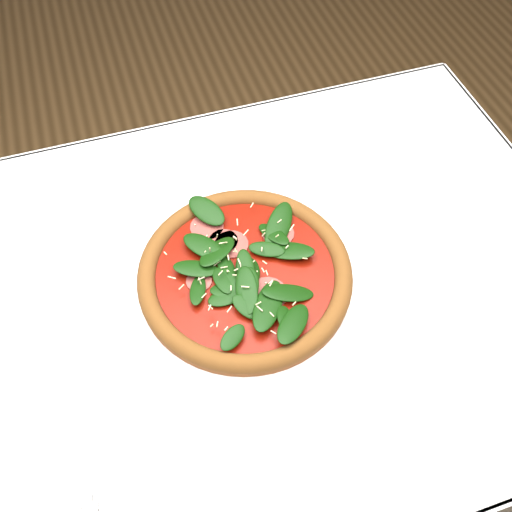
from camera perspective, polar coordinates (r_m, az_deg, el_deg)
name	(u,v)px	position (r m, az deg, el deg)	size (l,w,h in m)	color
ground	(236,442)	(1.57, -1.97, -18.09)	(6.00, 6.00, 0.00)	brown
dining_table	(226,324)	(0.97, -3.06, -6.81)	(1.21, 0.81, 0.75)	white
plate	(245,280)	(0.88, -1.09, -2.37)	(0.38, 0.38, 0.02)	white
pizza	(245,272)	(0.86, -1.11, -1.59)	(0.42, 0.42, 0.04)	brown
saucer_far	(381,162)	(1.07, 12.41, 9.17)	(0.14, 0.14, 0.01)	white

